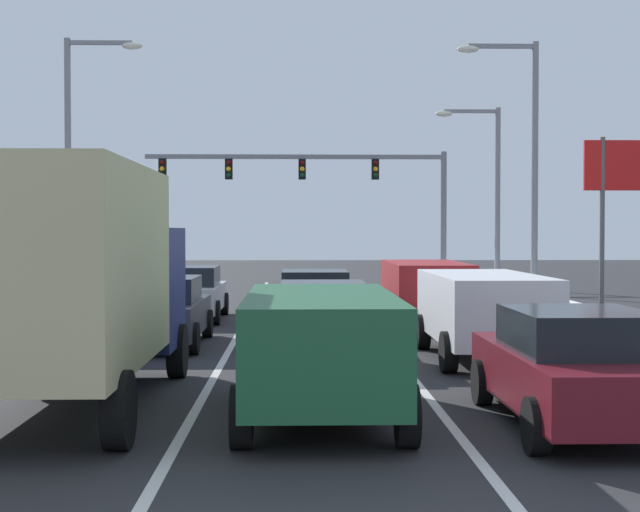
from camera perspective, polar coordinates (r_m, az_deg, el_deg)
ground_plane at (r=21.47m, az=-0.66°, el=-5.20°), size 120.00×120.00×0.00m
lane_stripe_between_right_lane_and_center_lane at (r=25.35m, az=3.08°, el=-4.16°), size 0.14×42.06×0.01m
lane_stripe_between_center_lane_and_left_lane at (r=25.31m, az=-4.64°, el=-4.17°), size 0.14×42.06×0.01m
snow_bank_right_shoulder at (r=26.28m, az=14.70°, el=-3.52°), size 1.67×42.06×0.46m
snow_bank_left_shoulder at (r=26.11m, az=-16.35°, el=-3.27°), size 1.83×42.06×0.72m
sedan_maroon_right_lane_nearest at (r=12.67m, az=15.06°, el=-6.46°), size 2.00×4.50×1.51m
suv_white_right_lane_second at (r=18.79m, az=9.77°, el=-3.07°), size 2.16×4.90×1.67m
suv_red_right_lane_third at (r=25.63m, az=6.33°, el=-1.84°), size 2.16×4.90×1.67m
suv_green_center_lane_nearest at (r=12.69m, az=0.04°, el=-5.25°), size 2.16×4.90×1.67m
sedan_gray_center_lane_second at (r=18.64m, az=0.18°, el=-3.86°), size 2.00×4.50×1.51m
sedan_black_center_lane_third at (r=24.14m, az=-0.33°, el=-2.63°), size 2.00×4.50×1.51m
box_truck_left_lane_nearest at (r=13.68m, az=-14.78°, el=-1.09°), size 2.53×7.20×3.36m
sedan_charcoal_left_lane_second at (r=21.08m, az=-9.56°, el=-3.26°), size 2.00×4.50×1.51m
sedan_silver_left_lane_third at (r=27.09m, az=-7.87°, el=-2.20°), size 2.00×4.50×1.51m
traffic_light_gantry at (r=44.34m, az=0.63°, el=4.58°), size 14.00×0.47×6.20m
street_lamp_right_mid at (r=31.87m, az=12.13°, el=6.22°), size 2.66×0.36×8.66m
street_lamp_right_far at (r=39.36m, az=10.03°, el=4.45°), size 2.66×0.36×7.51m
street_lamp_left_mid at (r=33.73m, az=-14.30°, el=6.32°), size 2.66×0.36×9.07m
roadside_sign_right at (r=32.06m, az=18.25°, el=4.13°), size 3.20×0.16×5.50m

